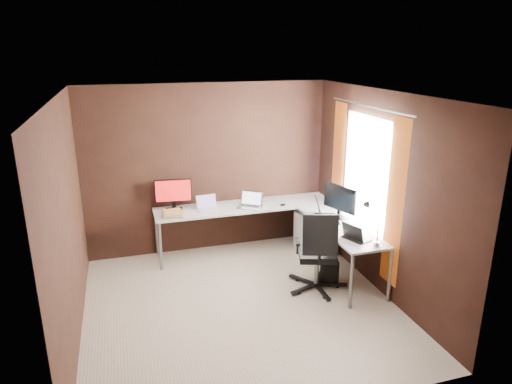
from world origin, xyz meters
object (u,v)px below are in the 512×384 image
(wastebasket, at_px, (329,273))
(laptop_silver, at_px, (250,204))
(monitor_left, at_px, (173,193))
(monitor_right, at_px, (340,200))
(laptop_black_big, at_px, (324,215))
(book_stack, at_px, (172,214))
(office_chair, at_px, (317,267))
(laptop_black_small, at_px, (355,236))
(laptop_white, at_px, (207,206))
(desk_lamp, at_px, (371,218))
(drawer_pedestal, at_px, (313,234))

(wastebasket, bearing_deg, laptop_silver, 121.67)
(monitor_left, height_order, monitor_right, monitor_right)
(laptop_black_big, relative_size, book_stack, 1.63)
(monitor_right, bearing_deg, office_chair, 113.27)
(book_stack, bearing_deg, laptop_black_big, -19.59)
(laptop_black_small, relative_size, office_chair, 0.34)
(monitor_right, height_order, laptop_black_big, monitor_right)
(laptop_white, distance_m, wastebasket, 1.97)
(monitor_right, relative_size, desk_lamp, 1.01)
(desk_lamp, relative_size, wastebasket, 1.86)
(office_chair, xyz_separation_m, wastebasket, (0.23, 0.10, -0.17))
(book_stack, bearing_deg, office_chair, -36.71)
(monitor_right, relative_size, office_chair, 0.50)
(laptop_white, bearing_deg, wastebasket, -47.25)
(monitor_right, bearing_deg, drawer_pedestal, -4.32)
(monitor_right, relative_size, wastebasket, 1.88)
(laptop_white, relative_size, office_chair, 0.28)
(laptop_black_big, bearing_deg, monitor_right, -76.90)
(laptop_black_big, distance_m, wastebasket, 0.78)
(monitor_right, xyz_separation_m, laptop_black_small, (-0.15, -0.72, -0.22))
(monitor_right, bearing_deg, desk_lamp, 155.61)
(laptop_silver, distance_m, office_chair, 1.46)
(monitor_right, bearing_deg, wastebasket, 122.78)
(laptop_black_big, height_order, office_chair, office_chair)
(laptop_white, bearing_deg, monitor_right, -31.66)
(laptop_black_big, bearing_deg, laptop_silver, 64.46)
(book_stack, relative_size, wastebasket, 1.05)
(monitor_left, height_order, laptop_white, monitor_left)
(office_chair, bearing_deg, monitor_left, 154.66)
(laptop_black_big, xyz_separation_m, office_chair, (-0.32, -0.53, -0.47))
(drawer_pedestal, bearing_deg, monitor_left, 166.43)
(laptop_white, bearing_deg, laptop_black_small, -50.46)
(desk_lamp, bearing_deg, office_chair, 162.05)
(monitor_left, relative_size, laptop_black_big, 1.06)
(laptop_black_big, relative_size, laptop_black_small, 1.33)
(book_stack, distance_m, desk_lamp, 2.69)
(drawer_pedestal, bearing_deg, laptop_silver, 163.55)
(monitor_right, height_order, wastebasket, monitor_right)
(laptop_silver, bearing_deg, wastebasket, -22.78)
(laptop_black_big, height_order, wastebasket, laptop_black_big)
(monitor_right, xyz_separation_m, office_chair, (-0.54, -0.51, -0.68))
(monitor_right, bearing_deg, book_stack, 51.61)
(monitor_right, xyz_separation_m, book_stack, (-2.19, 0.72, -0.22))
(laptop_black_big, distance_m, book_stack, 2.09)
(monitor_right, height_order, book_stack, monitor_right)
(desk_lamp, bearing_deg, laptop_black_big, 122.07)
(laptop_black_big, height_order, laptop_black_small, laptop_black_big)
(office_chair, bearing_deg, laptop_black_small, -10.62)
(drawer_pedestal, height_order, wastebasket, drawer_pedestal)
(book_stack, bearing_deg, desk_lamp, -37.63)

